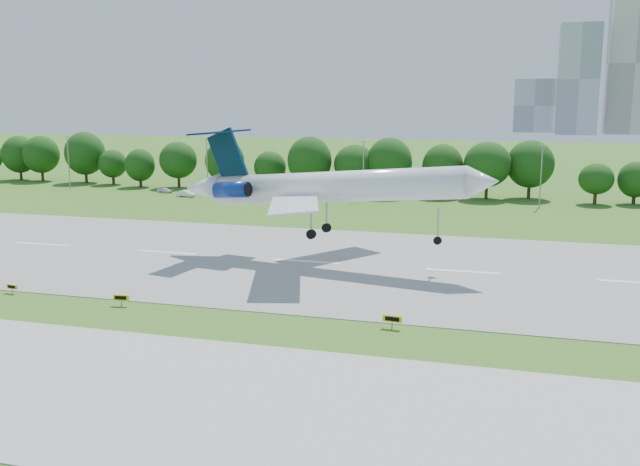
{
  "coord_description": "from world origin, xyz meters",
  "views": [
    {
      "loc": [
        46.26,
        -61.23,
        21.03
      ],
      "look_at": [
        23.83,
        18.0,
        5.32
      ],
      "focal_mm": 40.0,
      "sensor_mm": 36.0,
      "label": 1
    }
  ],
  "objects_px": {
    "airliner": "(320,186)",
    "service_vehicle_a": "(186,194)",
    "service_vehicle_b": "(165,190)",
    "taxi_sign_left": "(12,287)"
  },
  "relations": [
    {
      "from": "service_vehicle_a",
      "to": "taxi_sign_left",
      "type": "bearing_deg",
      "value": -160.61
    },
    {
      "from": "airliner",
      "to": "taxi_sign_left",
      "type": "xyz_separation_m",
      "value": [
        -28.23,
        -23.48,
        -9.22
      ]
    },
    {
      "from": "service_vehicle_a",
      "to": "airliner",
      "type": "bearing_deg",
      "value": -132.17
    },
    {
      "from": "airliner",
      "to": "taxi_sign_left",
      "type": "bearing_deg",
      "value": -132.3
    },
    {
      "from": "taxi_sign_left",
      "to": "service_vehicle_b",
      "type": "relative_size",
      "value": 0.43
    },
    {
      "from": "airliner",
      "to": "service_vehicle_a",
      "type": "height_order",
      "value": "airliner"
    },
    {
      "from": "service_vehicle_a",
      "to": "service_vehicle_b",
      "type": "bearing_deg",
      "value": 65.66
    },
    {
      "from": "taxi_sign_left",
      "to": "service_vehicle_a",
      "type": "distance_m",
      "value": 77.08
    },
    {
      "from": "service_vehicle_b",
      "to": "taxi_sign_left",
      "type": "bearing_deg",
      "value": -164.39
    },
    {
      "from": "taxi_sign_left",
      "to": "service_vehicle_b",
      "type": "distance_m",
      "value": 83.21
    }
  ]
}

